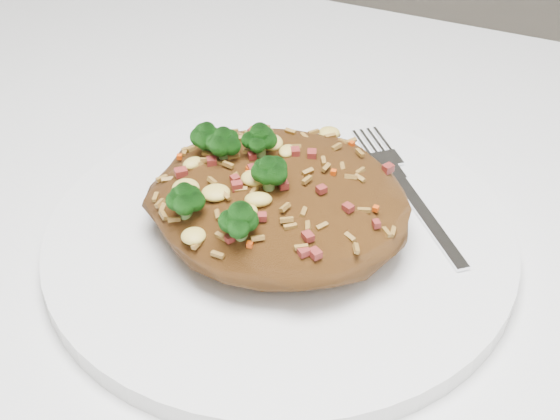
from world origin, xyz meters
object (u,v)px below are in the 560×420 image
object	(u,v)px
plate	(280,237)
fried_rice	(278,191)
dining_table	(189,336)
fork	(413,198)

from	to	relation	value
plate	fried_rice	size ratio (longest dim) A/B	1.81
dining_table	fried_rice	distance (m)	0.15
plate	fork	world-z (taller)	fork
plate	dining_table	bearing A→B (deg)	-159.28
dining_table	fried_rice	xyz separation A→B (m)	(0.06, 0.02, 0.13)
fork	dining_table	bearing A→B (deg)	-97.31
plate	fried_rice	distance (m)	0.04
fried_rice	fork	size ratio (longest dim) A/B	1.25
fork	fried_rice	bearing A→B (deg)	-88.36
dining_table	plate	size ratio (longest dim) A/B	4.01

